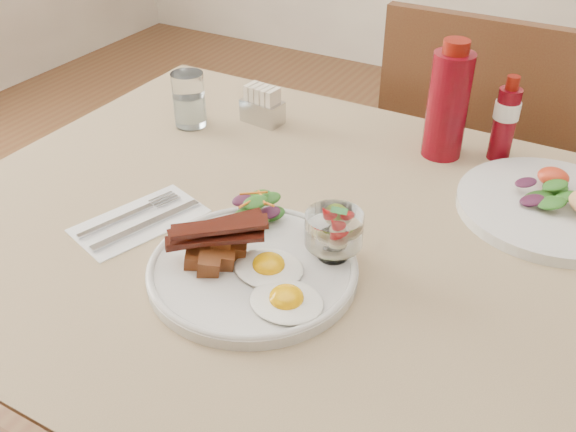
# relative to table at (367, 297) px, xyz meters

# --- Properties ---
(table) EXTENTS (1.33, 0.88, 0.75)m
(table) POSITION_rel_table_xyz_m (0.00, 0.00, 0.00)
(table) COLOR #55361A
(table) RESTS_ON ground
(chair_far) EXTENTS (0.42, 0.42, 0.93)m
(chair_far) POSITION_rel_table_xyz_m (0.00, 0.66, -0.14)
(chair_far) COLOR #55361A
(chair_far) RESTS_ON ground
(main_plate) EXTENTS (0.28, 0.28, 0.02)m
(main_plate) POSITION_rel_table_xyz_m (-0.12, -0.13, 0.10)
(main_plate) COLOR silver
(main_plate) RESTS_ON table
(fried_eggs) EXTENTS (0.15, 0.13, 0.03)m
(fried_eggs) POSITION_rel_table_xyz_m (-0.06, -0.15, 0.11)
(fried_eggs) COLOR white
(fried_eggs) RESTS_ON main_plate
(bacon_potato_pile) EXTENTS (0.13, 0.11, 0.06)m
(bacon_potato_pile) POSITION_rel_table_xyz_m (-0.16, -0.15, 0.13)
(bacon_potato_pile) COLOR brown
(bacon_potato_pile) RESTS_ON main_plate
(side_salad) EXTENTS (0.08, 0.07, 0.04)m
(side_salad) POSITION_rel_table_xyz_m (-0.16, -0.04, 0.12)
(side_salad) COLOR #1C4D14
(side_salad) RESTS_ON main_plate
(fruit_cup) EXTENTS (0.08, 0.08, 0.08)m
(fruit_cup) POSITION_rel_table_xyz_m (-0.03, -0.06, 0.15)
(fruit_cup) COLOR white
(fruit_cup) RESTS_ON main_plate
(second_plate) EXTENTS (0.31, 0.28, 0.07)m
(second_plate) POSITION_rel_table_xyz_m (0.22, 0.22, 0.11)
(second_plate) COLOR silver
(second_plate) RESTS_ON table
(ketchup_bottle) EXTENTS (0.09, 0.09, 0.21)m
(ketchup_bottle) POSITION_rel_table_xyz_m (-0.00, 0.32, 0.19)
(ketchup_bottle) COLOR #61050F
(ketchup_bottle) RESTS_ON table
(hot_sauce_bottle) EXTENTS (0.05, 0.05, 0.15)m
(hot_sauce_bottle) POSITION_rel_table_xyz_m (0.09, 0.35, 0.16)
(hot_sauce_bottle) COLOR #61050F
(hot_sauce_bottle) RESTS_ON table
(sugar_caddy) EXTENTS (0.08, 0.05, 0.07)m
(sugar_caddy) POSITION_rel_table_xyz_m (-0.34, 0.27, 0.12)
(sugar_caddy) COLOR #B9B9BE
(sugar_caddy) RESTS_ON table
(water_glass) EXTENTS (0.06, 0.06, 0.10)m
(water_glass) POSITION_rel_table_xyz_m (-0.46, 0.19, 0.13)
(water_glass) COLOR white
(water_glass) RESTS_ON table
(napkin_cutlery) EXTENTS (0.16, 0.21, 0.01)m
(napkin_cutlery) POSITION_rel_table_xyz_m (-0.33, -0.11, 0.09)
(napkin_cutlery) COLOR silver
(napkin_cutlery) RESTS_ON table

